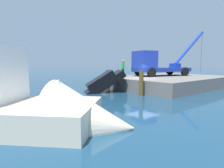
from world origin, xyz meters
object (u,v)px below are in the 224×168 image
(dock_worker, at_px, (123,68))
(salvaged_car, at_px, (101,85))
(crane_truck, at_px, (156,64))
(moored_yacht, at_px, (20,115))

(dock_worker, distance_m, salvaged_car, 5.94)
(crane_truck, relative_size, dock_worker, 6.20)
(dock_worker, height_order, moored_yacht, moored_yacht)
(crane_truck, distance_m, salvaged_car, 8.10)
(dock_worker, relative_size, salvaged_car, 0.40)
(crane_truck, relative_size, salvaged_car, 2.48)
(crane_truck, height_order, salvaged_car, crane_truck)
(dock_worker, distance_m, moored_yacht, 15.89)
(crane_truck, xyz_separation_m, moored_yacht, (16.29, 5.35, -2.11))
(crane_truck, bearing_deg, salvaged_car, -1.36)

